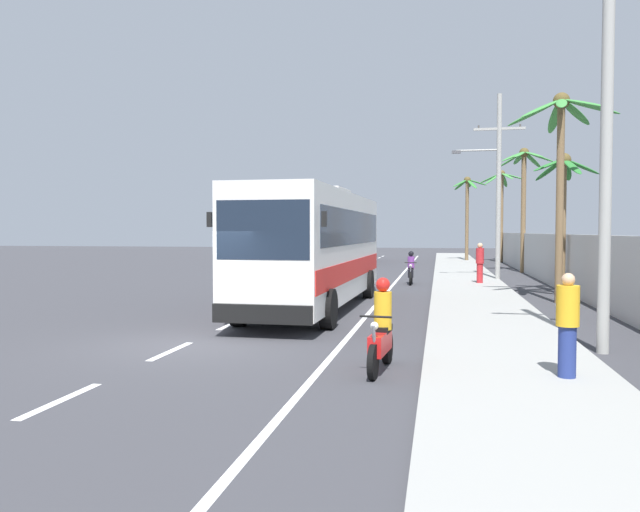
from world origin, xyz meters
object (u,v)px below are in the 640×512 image
object	(u,v)px
pedestrian_midwalk	(568,323)
palm_second	(524,182)
motorcycle_trailing	(381,333)
palm_fourth	(467,201)
motorcycle_beside_bus	(411,271)
palm_nearest	(562,143)
coach_bus_far_lane	(346,238)
utility_pole_nearest	(607,121)
palm_third	(501,201)
coach_bus_foreground	(317,245)
palm_farthest	(563,189)
pedestrian_near_kerb	(480,262)
utility_pole_mid	(497,183)

from	to	relation	value
pedestrian_midwalk	palm_second	world-z (taller)	palm_second
motorcycle_trailing	palm_fourth	distance (m)	40.99
motorcycle_beside_bus	palm_nearest	bearing A→B (deg)	-51.70
coach_bus_far_lane	motorcycle_beside_bus	xyz separation A→B (m)	(6.01, -19.67, -1.31)
utility_pole_nearest	palm_nearest	size ratio (longest dim) A/B	1.25
pedestrian_midwalk	palm_third	distance (m)	41.20
motorcycle_beside_bus	palm_second	xyz separation A→B (m)	(6.25, 9.44, 4.80)
coach_bus_foreground	pedestrian_midwalk	bearing A→B (deg)	-56.94
palm_third	palm_farthest	size ratio (longest dim) A/B	1.32
coach_bus_far_lane	pedestrian_near_kerb	xyz separation A→B (m)	(9.14, -20.09, -0.84)
palm_nearest	palm_second	bearing A→B (deg)	87.07
pedestrian_near_kerb	coach_bus_far_lane	bearing A→B (deg)	89.97
motorcycle_trailing	utility_pole_nearest	xyz separation A→B (m)	(4.31, 2.41, 4.04)
coach_bus_foreground	palm_third	bearing A→B (deg)	74.71
coach_bus_foreground	utility_pole_nearest	xyz separation A→B (m)	(7.17, -6.12, 2.65)
pedestrian_midwalk	palm_fourth	xyz separation A→B (m)	(0.17, 41.19, 3.88)
motorcycle_trailing	pedestrian_midwalk	bearing A→B (deg)	-10.08
pedestrian_near_kerb	palm_second	size ratio (longest dim) A/B	0.24
utility_pole_nearest	palm_second	size ratio (longest dim) A/B	1.21
motorcycle_trailing	pedestrian_near_kerb	size ratio (longest dim) A/B	1.08
motorcycle_beside_bus	utility_pole_mid	distance (m)	6.33
motorcycle_trailing	palm_farthest	xyz separation A→B (m)	(5.78, 14.74, 3.46)
pedestrian_near_kerb	pedestrian_midwalk	xyz separation A→B (m)	(0.21, -18.55, -0.08)
coach_bus_foreground	motorcycle_beside_bus	xyz separation A→B (m)	(2.56, 9.89, -1.42)
motorcycle_beside_bus	utility_pole_nearest	distance (m)	17.15
palm_farthest	pedestrian_midwalk	bearing A→B (deg)	-100.13
palm_nearest	motorcycle_trailing	bearing A→B (deg)	-113.86
motorcycle_trailing	palm_second	xyz separation A→B (m)	(5.95, 27.87, 4.77)
motorcycle_trailing	utility_pole_nearest	distance (m)	6.38
coach_bus_foreground	coach_bus_far_lane	bearing A→B (deg)	96.64
utility_pole_mid	motorcycle_trailing	bearing A→B (deg)	-100.35
palm_second	pedestrian_near_kerb	bearing A→B (deg)	-107.54
pedestrian_near_kerb	utility_pole_nearest	size ratio (longest dim) A/B	0.20
palm_nearest	palm_fourth	bearing A→B (deg)	93.74
motorcycle_trailing	palm_third	size ratio (longest dim) A/B	0.27
motorcycle_beside_bus	utility_pole_mid	size ratio (longest dim) A/B	0.21
utility_pole_mid	palm_farthest	distance (m)	6.36
utility_pole_nearest	palm_fourth	size ratio (longest dim) A/B	1.31
palm_third	palm_fourth	size ratio (longest dim) A/B	1.06
utility_pole_mid	palm_farthest	size ratio (longest dim) A/B	1.66
utility_pole_mid	palm_third	world-z (taller)	utility_pole_mid
pedestrian_near_kerb	palm_second	world-z (taller)	palm_second
motorcycle_beside_bus	palm_third	bearing A→B (deg)	74.36
utility_pole_mid	palm_nearest	distance (m)	9.28
motorcycle_beside_bus	palm_second	distance (m)	12.30
motorcycle_beside_bus	palm_farthest	bearing A→B (deg)	-31.28
palm_second	palm_third	size ratio (longest dim) A/B	1.02
motorcycle_trailing	utility_pole_nearest	world-z (taller)	utility_pole_nearest
coach_bus_far_lane	utility_pole_mid	distance (m)	20.30
motorcycle_trailing	palm_nearest	size ratio (longest dim) A/B	0.27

